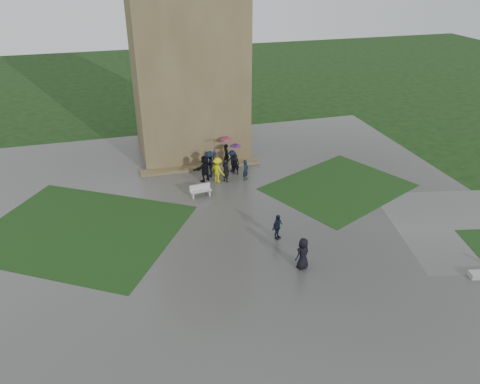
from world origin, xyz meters
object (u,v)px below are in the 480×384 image
object	(u,v)px
tower	(185,34)
bench	(201,190)
pedestrian_mid	(277,227)
pedestrian_near	(303,253)

from	to	relation	value
tower	bench	xyz separation A→B (m)	(-0.91, -8.71, -8.56)
pedestrian_mid	pedestrian_near	world-z (taller)	pedestrian_near
tower	pedestrian_near	size ratio (longest dim) A/B	10.40
bench	tower	bearing A→B (deg)	77.96
tower	pedestrian_mid	bearing A→B (deg)	-81.50
bench	pedestrian_mid	bearing A→B (deg)	-69.25
tower	bench	bearing A→B (deg)	-95.98
bench	pedestrian_mid	size ratio (longest dim) A/B	0.95
bench	pedestrian_near	bearing A→B (deg)	-75.30
tower	pedestrian_mid	world-z (taller)	tower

